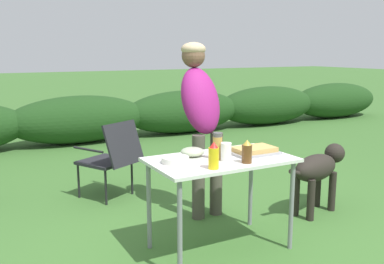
{
  "coord_description": "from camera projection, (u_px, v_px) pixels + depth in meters",
  "views": [
    {
      "loc": [
        -1.7,
        -2.7,
        1.55
      ],
      "look_at": [
        -0.06,
        0.36,
        0.89
      ],
      "focal_mm": 40.0,
      "sensor_mm": 36.0,
      "label": 1
    }
  ],
  "objects": [
    {
      "name": "dog",
      "position": [
        319.0,
        169.0,
        4.12
      ],
      "size": [
        0.9,
        0.38,
        0.64
      ],
      "rotation": [
        0.0,
        0.0,
        -1.33
      ],
      "color": "#28231E",
      "rests_on": "ground"
    },
    {
      "name": "folding_table",
      "position": [
        221.0,
        168.0,
        3.3
      ],
      "size": [
        1.1,
        0.64,
        0.74
      ],
      "color": "silver",
      "rests_on": "ground"
    },
    {
      "name": "camp_chair_green_behind_table",
      "position": [
        112.0,
        155.0,
        4.5
      ],
      "size": [
        0.69,
        0.74,
        0.83
      ],
      "rotation": [
        0.0,
        0.0,
        0.5
      ],
      "color": "#232328",
      "rests_on": "ground"
    },
    {
      "name": "standing_person_in_gray_fleece",
      "position": [
        201.0,
        109.0,
        3.99
      ],
      "size": [
        0.41,
        0.52,
        1.63
      ],
      "rotation": [
        0.0,
        0.0,
        0.09
      ],
      "color": "#4C473D",
      "rests_on": "ground"
    },
    {
      "name": "paper_cup_stack",
      "position": [
        226.0,
        152.0,
        3.19
      ],
      "size": [
        0.08,
        0.08,
        0.14
      ],
      "primitive_type": "cylinder",
      "color": "white",
      "rests_on": "folding_table"
    },
    {
      "name": "shrub_hedge",
      "position": [
        79.0,
        119.0,
        7.25
      ],
      "size": [
        14.4,
        0.9,
        0.81
      ],
      "color": "#1E4219",
      "rests_on": "ground"
    },
    {
      "name": "ground_plane",
      "position": [
        220.0,
        248.0,
        3.42
      ],
      "size": [
        60.0,
        60.0,
        0.0
      ],
      "primitive_type": "plane",
      "color": "#3D6B2D"
    },
    {
      "name": "spice_jar",
      "position": [
        217.0,
        146.0,
        3.24
      ],
      "size": [
        0.07,
        0.07,
        0.2
      ],
      "color": "#B2893D",
      "rests_on": "folding_table"
    },
    {
      "name": "food_tray",
      "position": [
        254.0,
        151.0,
        3.41
      ],
      "size": [
        0.37,
        0.24,
        0.06
      ],
      "color": "#9E9EA3",
      "rests_on": "folding_table"
    },
    {
      "name": "mustard_bottle",
      "position": [
        214.0,
        156.0,
        2.97
      ],
      "size": [
        0.07,
        0.07,
        0.19
      ],
      "color": "yellow",
      "rests_on": "folding_table"
    },
    {
      "name": "plate_stack",
      "position": [
        175.0,
        160.0,
        3.14
      ],
      "size": [
        0.2,
        0.2,
        0.04
      ],
      "primitive_type": "cylinder",
      "color": "white",
      "rests_on": "folding_table"
    },
    {
      "name": "beer_bottle",
      "position": [
        247.0,
        152.0,
        3.13
      ],
      "size": [
        0.07,
        0.07,
        0.17
      ],
      "color": "brown",
      "rests_on": "folding_table"
    },
    {
      "name": "mixing_bowl",
      "position": [
        192.0,
        152.0,
        3.34
      ],
      "size": [
        0.19,
        0.19,
        0.07
      ],
      "primitive_type": "ellipsoid",
      "color": "#ADBC99",
      "rests_on": "folding_table"
    }
  ]
}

